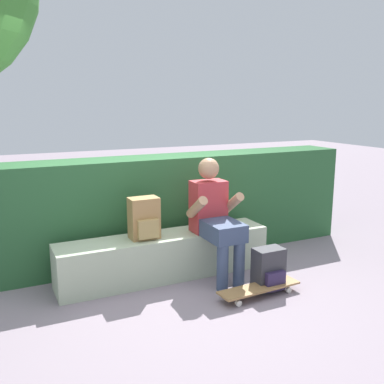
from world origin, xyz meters
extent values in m
plane|color=gray|center=(0.00, 0.00, 0.00)|extent=(24.00, 24.00, 0.00)
cube|color=#A9B799|center=(0.00, 0.39, 0.22)|extent=(2.15, 0.42, 0.44)
cube|color=#B73338|center=(0.45, 0.33, 0.70)|extent=(0.34, 0.22, 0.52)
sphere|color=tan|center=(0.45, 0.33, 1.08)|extent=(0.21, 0.21, 0.21)
cube|color=#384766|center=(0.45, 0.02, 0.52)|extent=(0.32, 0.40, 0.17)
cylinder|color=#384766|center=(0.36, -0.13, 0.22)|extent=(0.11, 0.11, 0.44)
cylinder|color=#384766|center=(0.54, -0.13, 0.22)|extent=(0.11, 0.11, 0.44)
cylinder|color=tan|center=(0.25, 0.19, 0.74)|extent=(0.09, 0.33, 0.27)
cylinder|color=tan|center=(0.65, 0.19, 0.74)|extent=(0.09, 0.33, 0.27)
cube|color=olive|center=(0.60, -0.40, 0.08)|extent=(0.81, 0.24, 0.02)
cylinder|color=silver|center=(0.87, -0.31, 0.03)|extent=(0.06, 0.03, 0.05)
cylinder|color=silver|center=(0.88, -0.46, 0.03)|extent=(0.06, 0.03, 0.05)
cylinder|color=silver|center=(0.31, -0.33, 0.03)|extent=(0.06, 0.03, 0.05)
cylinder|color=silver|center=(0.32, -0.48, 0.03)|extent=(0.06, 0.03, 0.05)
cube|color=#A37A47|center=(-0.21, 0.39, 0.64)|extent=(0.28, 0.18, 0.40)
cube|color=#A98C50|center=(-0.21, 0.28, 0.56)|extent=(0.20, 0.05, 0.18)
cube|color=#333338|center=(0.76, -0.30, 0.20)|extent=(0.28, 0.18, 0.40)
cube|color=#2E2347|center=(0.76, -0.42, 0.12)|extent=(0.20, 0.05, 0.18)
cube|color=#295931|center=(0.43, 0.98, 0.57)|extent=(4.13, 0.51, 1.14)
camera|label=1|loc=(-1.55, -3.44, 1.74)|focal=40.65mm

